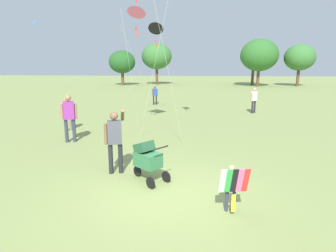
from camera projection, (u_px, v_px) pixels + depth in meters
ground_plane at (164, 194)px, 6.46m from camera, size 120.00×120.00×0.00m
treeline_distant at (223, 57)px, 36.38m from camera, size 26.04×6.17×5.79m
child_with_butterfly_kite at (232, 184)px, 5.56m from camera, size 0.58×0.39×0.98m
person_adult_flyer at (115, 137)px, 7.47m from camera, size 0.55×0.60×1.75m
stroller at (147, 158)px, 7.06m from camera, size 1.02×0.93×1.03m
kite_orange_delta at (156, 29)px, 15.17m from camera, size 1.56×3.69×5.00m
kite_green_novelty at (136, 13)px, 11.67m from camera, size 0.89×2.55×5.15m
person_red_shirt at (155, 94)px, 20.04m from camera, size 0.39×0.29×1.34m
person_sitting_far at (69, 115)px, 10.48m from camera, size 0.54×0.36×1.77m
person_couple_left at (254, 98)px, 16.66m from camera, size 0.37×0.37×1.50m
person_kid_running at (67, 111)px, 12.29m from camera, size 0.36×0.38×1.48m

